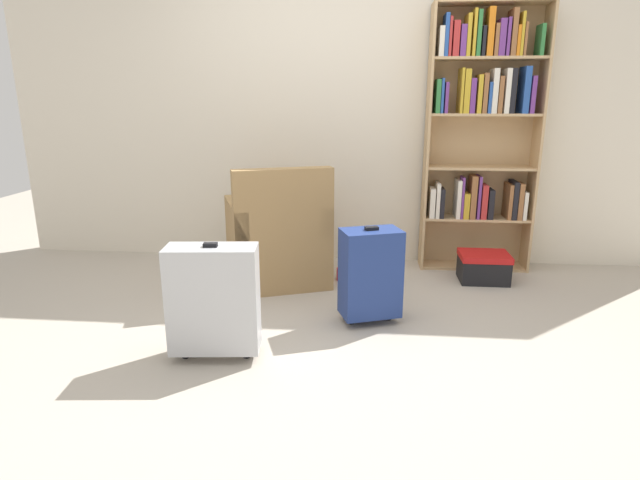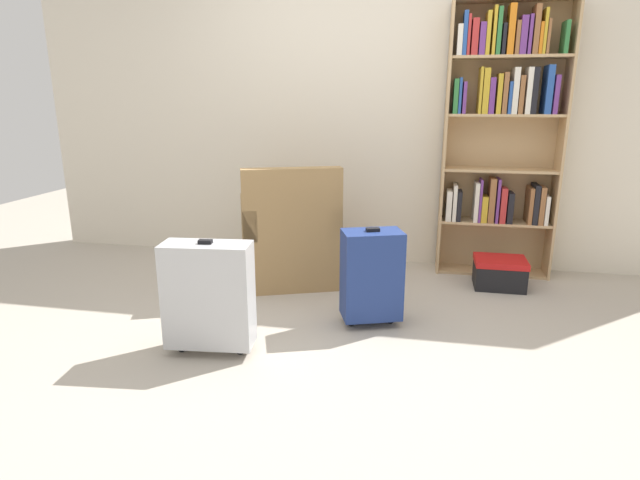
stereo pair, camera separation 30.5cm
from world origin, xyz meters
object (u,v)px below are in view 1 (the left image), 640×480
object	(u,v)px
storage_box	(484,266)
armchair	(278,241)
suitcase_navy_blue	(370,273)
bookshelf	(481,127)
suitcase_silver	(214,299)
mug	(342,274)

from	to	relation	value
storage_box	armchair	bearing A→B (deg)	-174.48
suitcase_navy_blue	bookshelf	bearing A→B (deg)	54.73
armchair	suitcase_navy_blue	world-z (taller)	armchair
armchair	suitcase_navy_blue	bearing A→B (deg)	-44.40
bookshelf	suitcase_navy_blue	world-z (taller)	bookshelf
bookshelf	suitcase_navy_blue	bearing A→B (deg)	-125.27
suitcase_navy_blue	armchair	bearing A→B (deg)	135.60
bookshelf	suitcase_silver	bearing A→B (deg)	-133.90
bookshelf	storage_box	xyz separation A→B (m)	(0.03, -0.36, -1.03)
armchair	suitcase_navy_blue	size ratio (longest dim) A/B	1.46
mug	armchair	bearing A→B (deg)	-172.02
bookshelf	suitcase_silver	distance (m)	2.54
suitcase_silver	suitcase_navy_blue	xyz separation A→B (m)	(0.83, 0.54, -0.01)
bookshelf	mug	xyz separation A→B (m)	(-1.06, -0.44, -1.09)
suitcase_silver	suitcase_navy_blue	distance (m)	0.99
mug	storage_box	world-z (taller)	storage_box
bookshelf	storage_box	bearing A→B (deg)	-85.28
armchair	storage_box	xyz separation A→B (m)	(1.57, 0.15, -0.20)
mug	suitcase_silver	size ratio (longest dim) A/B	0.19
storage_box	bookshelf	bearing A→B (deg)	94.72
storage_box	suitcase_navy_blue	world-z (taller)	suitcase_navy_blue
armchair	mug	distance (m)	0.56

